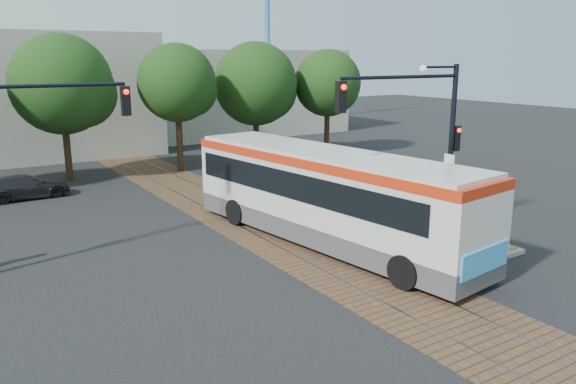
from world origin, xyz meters
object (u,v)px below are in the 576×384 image
at_px(traffic_island, 442,229).
at_px(signal_pole_left, 16,146).
at_px(parked_car, 26,187).
at_px(city_bus, 326,192).
at_px(signal_pole_main, 428,126).

xyz_separation_m(traffic_island, signal_pole_left, (-13.19, 4.89, 3.54)).
bearing_deg(parked_car, city_bus, -149.67).
bearing_deg(city_bus, signal_pole_left, 154.51).
xyz_separation_m(traffic_island, signal_pole_main, (-0.96, 0.09, 3.83)).
xyz_separation_m(city_bus, traffic_island, (3.86, -1.91, -1.51)).
height_order(signal_pole_main, parked_car, signal_pole_main).
distance_m(signal_pole_left, parked_car, 10.31).
relative_size(traffic_island, signal_pole_main, 0.87).
distance_m(city_bus, signal_pole_main, 4.14).
bearing_deg(traffic_island, parked_car, 129.23).
distance_m(traffic_island, parked_car, 18.81).
height_order(city_bus, signal_pole_main, signal_pole_main).
height_order(signal_pole_left, parked_car, signal_pole_left).
xyz_separation_m(city_bus, signal_pole_main, (2.90, -1.82, 2.32)).
distance_m(signal_pole_main, signal_pole_left, 13.14).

